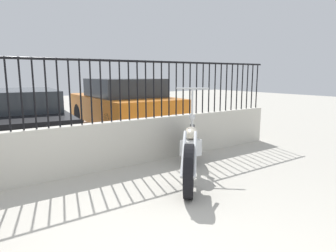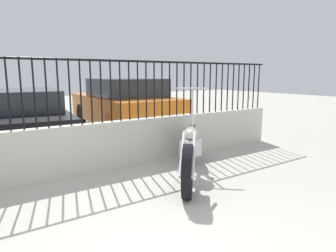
# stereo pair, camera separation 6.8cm
# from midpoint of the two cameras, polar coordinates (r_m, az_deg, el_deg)

# --- Properties ---
(low_wall) EXTENTS (9.33, 0.18, 0.76)m
(low_wall) POSITION_cam_midpoint_polar(r_m,az_deg,el_deg) (4.65, -22.01, -4.98)
(low_wall) COLOR beige
(low_wall) RESTS_ON ground_plane
(fence_railing) EXTENTS (9.33, 0.04, 0.98)m
(fence_railing) POSITION_cam_midpoint_polar(r_m,az_deg,el_deg) (4.51, -22.83, 7.37)
(fence_railing) COLOR black
(fence_railing) RESTS_ON low_wall
(motorcycle_silver) EXTENTS (1.50, 1.70, 1.31)m
(motorcycle_silver) POSITION_cam_midpoint_polar(r_m,az_deg,el_deg) (4.32, 4.67, -5.09)
(motorcycle_silver) COLOR black
(motorcycle_silver) RESTS_ON ground_plane
(car_black) EXTENTS (2.36, 4.57, 1.20)m
(car_black) POSITION_cam_midpoint_polar(r_m,az_deg,el_deg) (7.00, -26.98, 1.51)
(car_black) COLOR black
(car_black) RESTS_ON ground_plane
(car_orange) EXTENTS (2.01, 3.99, 1.39)m
(car_orange) POSITION_cam_midpoint_polar(r_m,az_deg,el_deg) (8.36, -8.04, 4.20)
(car_orange) COLOR black
(car_orange) RESTS_ON ground_plane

